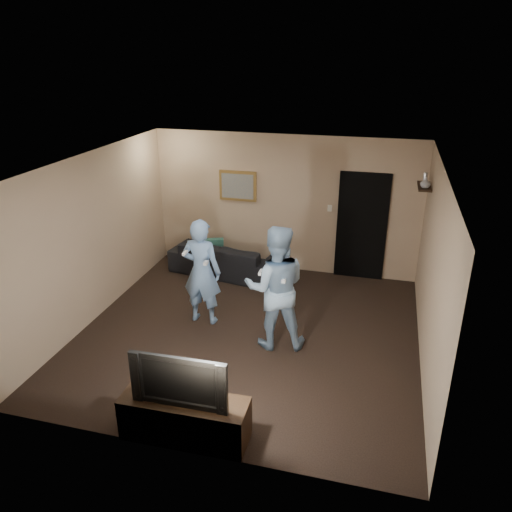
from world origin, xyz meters
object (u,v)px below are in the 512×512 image
(television, at_px, (182,376))
(wii_player_right, at_px, (276,288))
(sofa, at_px, (226,258))
(wii_player_left, at_px, (202,272))
(tv_console, at_px, (185,418))

(television, bearing_deg, wii_player_right, 74.55)
(sofa, xyz_separation_m, wii_player_right, (1.46, -2.17, 0.61))
(sofa, height_order, television, television)
(wii_player_left, bearing_deg, television, -73.97)
(wii_player_right, bearing_deg, sofa, 123.87)
(tv_console, xyz_separation_m, wii_player_right, (0.54, 2.10, 0.66))
(wii_player_right, bearing_deg, wii_player_left, 163.43)
(tv_console, height_order, wii_player_left, wii_player_left)
(tv_console, relative_size, wii_player_right, 0.77)
(sofa, xyz_separation_m, wii_player_left, (0.21, -1.80, 0.54))
(sofa, distance_m, wii_player_left, 1.89)
(tv_console, relative_size, television, 1.32)
(television, bearing_deg, tv_console, 178.85)
(tv_console, distance_m, wii_player_left, 2.64)
(sofa, relative_size, tv_console, 1.49)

